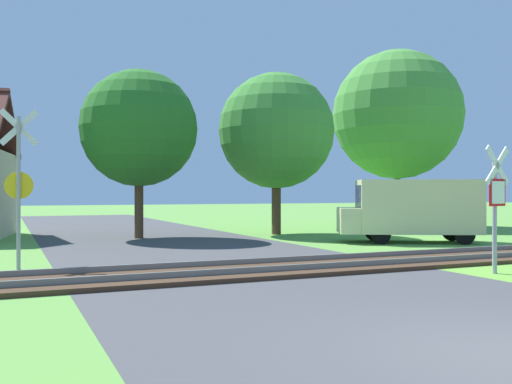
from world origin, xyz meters
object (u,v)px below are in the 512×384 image
Objects in this scene: crossing_sign_far at (19,179)px; mail_truck at (412,208)px; tree_far at (397,115)px; stop_sign_near at (496,200)px; tree_right at (276,131)px; tree_center at (139,128)px.

crossing_sign_far is 13.26m from mail_truck.
mail_truck is at bearing 17.78° from crossing_sign_far.
stop_sign_near is at bearing -120.91° from tree_far.
tree_center is at bearing 177.13° from tree_right.
stop_sign_near is 0.54× the size of mail_truck.
tree_center is (-5.08, 12.95, 2.68)m from stop_sign_near.
tree_far is at bearing 9.04° from tree_center.
tree_far is 8.85m from tree_right.
stop_sign_near reaches higher than mail_truck.
tree_center is at bearing -170.96° from tree_far.
crossing_sign_far is at bearing -39.80° from stop_sign_near.
crossing_sign_far is 0.54× the size of tree_right.
tree_far reaches higher than stop_sign_near.
crossing_sign_far is 13.08m from tree_right.
crossing_sign_far reaches higher than mail_truck.
tree_far is at bearing 16.99° from tree_right.
mail_truck is (-5.63, -8.13, -4.66)m from tree_far.
crossing_sign_far is 0.40× the size of tree_far.
tree_right is (5.84, -0.29, 0.12)m from tree_center.
tree_far is 1.34× the size of tree_right.
tree_right is at bearing -105.65° from stop_sign_near.
tree_far is 10.93m from mail_truck.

